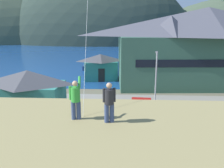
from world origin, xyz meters
TOP-DOWN VIEW (x-y plane):
  - ground_plane at (0.00, 0.00)m, footprint 600.00×600.00m
  - parking_lot_pad at (0.00, 5.00)m, footprint 40.00×20.00m
  - bay_water at (0.00, 60.00)m, footprint 360.00×84.00m
  - far_hill_east_peak at (-14.01, 112.62)m, footprint 101.71×55.82m
  - harbor_lodge at (13.73, 21.37)m, footprint 29.32×12.17m
  - storage_shed_near_lot at (-9.58, 7.56)m, footprint 7.90×4.93m
  - storage_shed_waterside at (-3.29, 24.34)m, footprint 6.82×5.02m
  - wharf_dock at (-3.14, 33.70)m, footprint 3.20×12.94m
  - moored_boat_wharfside at (-6.74, 35.76)m, footprint 2.70×7.88m
  - parked_car_front_row_silver at (2.68, 7.27)m, footprint 4.33×2.32m
  - parked_car_mid_row_near at (7.94, 0.72)m, footprint 4.34×2.34m
  - parked_car_back_row_right at (1.76, 0.49)m, footprint 4.23×2.11m
  - parking_light_pole at (4.67, 10.56)m, footprint 0.24×0.78m
  - person_kite_flyer at (-1.19, -7.36)m, footprint 0.52×0.69m
  - person_companion at (0.28, -7.62)m, footprint 0.54×0.40m

SIDE VIEW (x-z plane):
  - ground_plane at x=0.00m, z-range 0.00..0.00m
  - far_hill_east_peak at x=-14.01m, z-range -35.00..35.00m
  - bay_water at x=0.00m, z-range 0.00..0.03m
  - parking_lot_pad at x=0.00m, z-range 0.00..0.10m
  - wharf_dock at x=-3.14m, z-range 0.00..0.70m
  - moored_boat_wharfside at x=-6.74m, z-range -0.36..1.80m
  - parked_car_front_row_silver at x=2.68m, z-range 0.15..1.97m
  - parked_car_mid_row_near at x=7.94m, z-range 0.15..1.97m
  - parked_car_back_row_right at x=1.76m, z-range 0.15..1.97m
  - storage_shed_waterside at x=-3.29m, z-range 0.08..4.68m
  - storage_shed_near_lot at x=-9.58m, z-range 0.09..5.03m
  - parking_light_pole at x=4.67m, z-range 0.63..7.20m
  - harbor_lodge at x=13.73m, z-range 0.36..12.60m
  - person_companion at x=0.28m, z-range 5.81..7.55m
  - person_kite_flyer at x=-1.19m, z-range 5.77..7.63m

